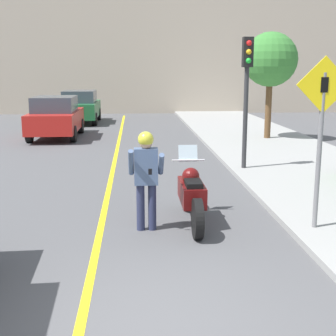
{
  "coord_description": "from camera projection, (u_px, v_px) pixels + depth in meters",
  "views": [
    {
      "loc": [
        0.02,
        -4.52,
        2.72
      ],
      "look_at": [
        0.61,
        3.75,
        0.98
      ],
      "focal_mm": 50.0,
      "sensor_mm": 36.0,
      "label": 1
    }
  ],
  "objects": [
    {
      "name": "parked_car_red",
      "position": [
        56.0,
        117.0,
        18.96
      ],
      "size": [
        1.88,
        4.2,
        1.68
      ],
      "color": "black",
      "rests_on": "ground"
    },
    {
      "name": "building_backdrop",
      "position": [
        133.0,
        46.0,
        29.48
      ],
      "size": [
        28.0,
        1.2,
        8.44
      ],
      "color": "#B2A38E",
      "rests_on": "ground"
    },
    {
      "name": "motorcycle",
      "position": [
        192.0,
        195.0,
        8.41
      ],
      "size": [
        0.62,
        2.32,
        1.32
      ],
      "color": "black",
      "rests_on": "ground"
    },
    {
      "name": "road_center_line",
      "position": [
        109.0,
        190.0,
        10.78
      ],
      "size": [
        0.12,
        36.0,
        0.01
      ],
      "color": "yellow",
      "rests_on": "ground"
    },
    {
      "name": "traffic_light",
      "position": [
        247.0,
        78.0,
        12.2
      ],
      "size": [
        0.26,
        0.3,
        3.44
      ],
      "color": "#2D2D30",
      "rests_on": "sidewalk_curb"
    },
    {
      "name": "crossing_sign",
      "position": [
        321.0,
        127.0,
        7.56
      ],
      "size": [
        0.91,
        0.08,
        2.83
      ],
      "color": "slate",
      "rests_on": "sidewalk_curb"
    },
    {
      "name": "person_biker",
      "position": [
        146.0,
        171.0,
        7.9
      ],
      "size": [
        0.59,
        0.47,
        1.72
      ],
      "color": "#282D4C",
      "rests_on": "ground"
    },
    {
      "name": "street_tree",
      "position": [
        270.0,
        60.0,
        17.71
      ],
      "size": [
        2.05,
        2.05,
        4.02
      ],
      "color": "brown",
      "rests_on": "sidewalk_curb"
    },
    {
      "name": "parked_car_green",
      "position": [
        80.0,
        106.0,
        24.34
      ],
      "size": [
        1.88,
        4.2,
        1.68
      ],
      "color": "black",
      "rests_on": "ground"
    },
    {
      "name": "ground_plane",
      "position": [
        136.0,
        331.0,
        4.97
      ],
      "size": [
        80.0,
        80.0,
        0.0
      ],
      "primitive_type": "plane",
      "color": "#4C4C4F"
    }
  ]
}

